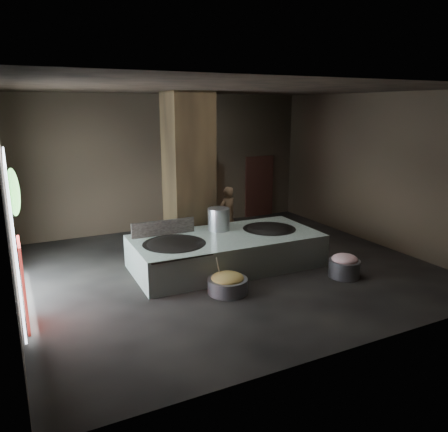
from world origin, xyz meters
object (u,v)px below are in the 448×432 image
hearth_platform (226,251)px  wok_right (269,232)px  meat_basin (344,268)px  veg_basin (228,286)px  wok_left (174,247)px  stock_pot (219,220)px  cook (227,215)px

hearth_platform → wok_right: wok_right is taller
wok_right → meat_basin: size_ratio=1.85×
hearth_platform → veg_basin: hearth_platform is taller
wok_left → meat_basin: (3.73, -1.91, -0.54)m
stock_pot → veg_basin: bearing=-110.8°
cook → veg_basin: 3.86m
wok_left → stock_pot: 1.66m
cook → veg_basin: bearing=47.4°
wok_right → stock_pot: stock_pot is taller
wok_left → wok_right: bearing=2.0°
wok_right → stock_pot: (-1.30, 0.50, 0.38)m
wok_right → veg_basin: bearing=-142.9°
wok_left → veg_basin: wok_left is taller
wok_right → cook: (-0.38, 1.81, 0.12)m
hearth_platform → meat_basin: 3.01m
cook → meat_basin: bearing=93.1°
stock_pot → cook: bearing=54.7°
veg_basin → meat_basin: size_ratio=1.18×
wok_left → veg_basin: size_ratio=1.69×
stock_pot → meat_basin: stock_pot is taller
hearth_platform → stock_pot: bearing=86.1°
wok_right → stock_pot: 1.44m
wok_right → veg_basin: 2.68m
stock_pot → veg_basin: 2.42m
hearth_platform → wok_right: bearing=3.5°
hearth_platform → veg_basin: size_ratio=5.35×
wok_right → veg_basin: size_ratio=1.57×
wok_left → meat_basin: 4.22m
veg_basin → wok_right: bearing=37.1°
hearth_platform → wok_left: 1.49m
meat_basin → hearth_platform: bearing=139.4°
hearth_platform → veg_basin: 1.72m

